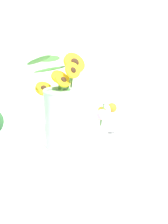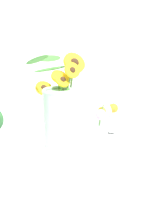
# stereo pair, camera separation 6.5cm
# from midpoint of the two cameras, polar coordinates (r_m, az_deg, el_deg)

# --- Properties ---
(ground_plane) EXTENTS (6.00, 6.00, 0.00)m
(ground_plane) POSITION_cam_midpoint_polar(r_m,az_deg,el_deg) (1.21, 2.75, -7.29)
(ground_plane) COLOR silver
(serving_tray) EXTENTS (0.53, 0.53, 0.02)m
(serving_tray) POSITION_cam_midpoint_polar(r_m,az_deg,el_deg) (1.28, 1.46, -5.52)
(serving_tray) COLOR white
(serving_tray) RESTS_ON ground_plane
(mason_jar_sunflowers) EXTENTS (0.25, 0.22, 0.37)m
(mason_jar_sunflowers) POSITION_cam_midpoint_polar(r_m,az_deg,el_deg) (1.18, -3.21, 0.42)
(mason_jar_sunflowers) COLOR #99CC9E
(mason_jar_sunflowers) RESTS_ON serving_tray
(vase_small_center) EXTENTS (0.08, 0.11, 0.19)m
(vase_small_center) POSITION_cam_midpoint_polar(r_m,az_deg,el_deg) (1.20, 4.44, -2.66)
(vase_small_center) COLOR white
(vase_small_center) RESTS_ON serving_tray
(vase_bulb_right) EXTENTS (0.08, 0.08, 0.16)m
(vase_bulb_right) POSITION_cam_midpoint_polar(r_m,az_deg,el_deg) (1.34, 6.37, -1.28)
(vase_bulb_right) COLOR white
(vase_bulb_right) RESTS_ON serving_tray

